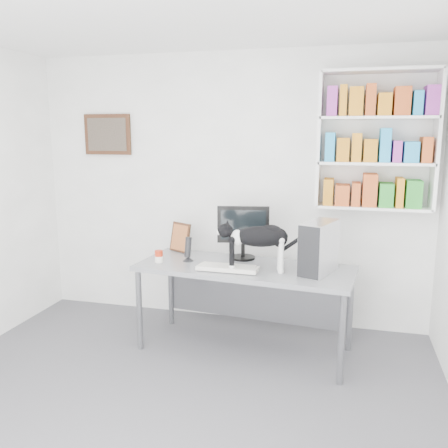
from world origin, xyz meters
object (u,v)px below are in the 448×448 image
(leaning_print, at_px, (180,237))
(soup_can, at_px, (159,256))
(keyboard, at_px, (228,268))
(pc_tower, at_px, (319,247))
(speaker, at_px, (188,249))
(cat, at_px, (258,248))
(monitor, at_px, (243,232))
(desk, at_px, (244,308))
(bookshelf, at_px, (376,141))

(leaning_print, xyz_separation_m, soup_can, (-0.06, -0.41, -0.09))
(keyboard, xyz_separation_m, pc_tower, (0.74, 0.12, 0.20))
(speaker, xyz_separation_m, cat, (0.67, -0.17, 0.09))
(pc_tower, bearing_deg, monitor, 177.77)
(leaning_print, relative_size, soup_can, 2.74)
(keyboard, xyz_separation_m, soup_can, (-0.66, 0.09, 0.03))
(leaning_print, bearing_deg, monitor, 17.80)
(speaker, bearing_deg, desk, 11.75)
(monitor, distance_m, speaker, 0.52)
(bookshelf, height_order, soup_can, bookshelf)
(bookshelf, relative_size, desk, 0.66)
(monitor, relative_size, speaker, 2.17)
(bookshelf, height_order, desk, bookshelf)
(pc_tower, bearing_deg, cat, -149.14)
(monitor, bearing_deg, keyboard, -106.90)
(pc_tower, bearing_deg, speaker, -164.35)
(pc_tower, xyz_separation_m, cat, (-0.49, -0.10, -0.01))
(desk, distance_m, leaning_print, 0.96)
(speaker, bearing_deg, leaning_print, 136.35)
(bookshelf, height_order, cat, bookshelf)
(pc_tower, relative_size, speaker, 1.87)
(desk, bearing_deg, keyboard, -119.40)
(speaker, bearing_deg, cat, 1.35)
(desk, distance_m, speaker, 0.73)
(keyboard, xyz_separation_m, leaning_print, (-0.60, 0.50, 0.13))
(pc_tower, height_order, cat, pc_tower)
(monitor, xyz_separation_m, keyboard, (-0.04, -0.40, -0.23))
(cat, bearing_deg, soup_can, 161.93)
(pc_tower, height_order, leaning_print, pc_tower)
(keyboard, distance_m, cat, 0.31)
(pc_tower, bearing_deg, leaning_print, -176.74)
(cat, bearing_deg, speaker, 151.96)
(bookshelf, distance_m, soup_can, 2.20)
(leaning_print, bearing_deg, speaker, -31.93)
(bookshelf, height_order, speaker, bookshelf)
(monitor, bearing_deg, desk, -84.93)
(monitor, relative_size, leaning_print, 1.71)
(desk, xyz_separation_m, soup_can, (-0.77, -0.07, 0.44))
(pc_tower, relative_size, leaning_print, 1.47)
(monitor, distance_m, leaning_print, 0.67)
(monitor, xyz_separation_m, cat, (0.21, -0.37, -0.05))
(desk, relative_size, keyboard, 3.63)
(bookshelf, bearing_deg, desk, -150.97)
(leaning_print, height_order, soup_can, leaning_print)
(monitor, height_order, pc_tower, monitor)
(pc_tower, bearing_deg, keyboard, -151.53)
(keyboard, bearing_deg, desk, 55.33)
(soup_can, xyz_separation_m, cat, (0.91, -0.07, 0.15))
(monitor, relative_size, soup_can, 4.67)
(desk, height_order, monitor, monitor)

